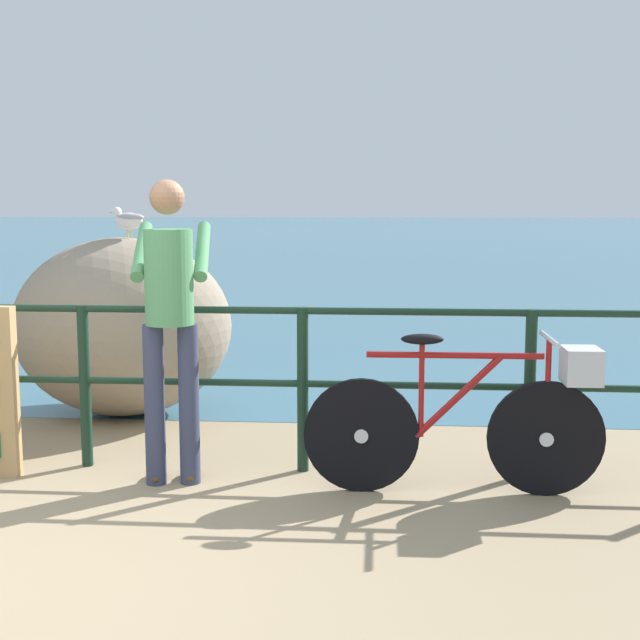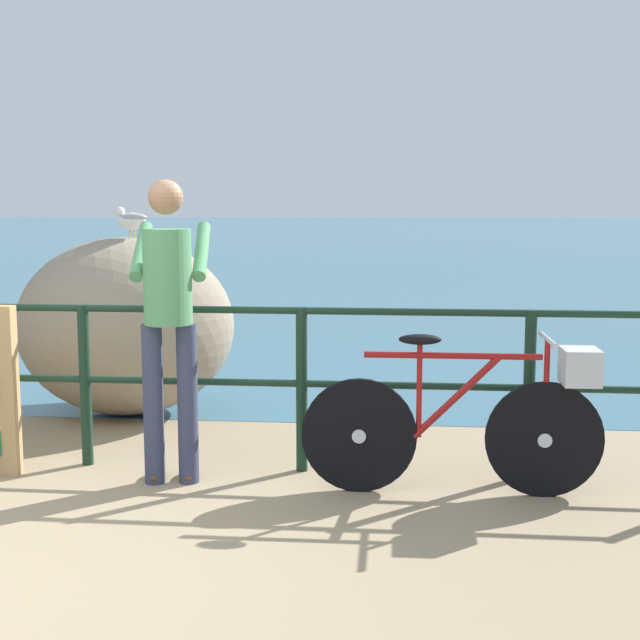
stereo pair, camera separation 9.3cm
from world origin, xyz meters
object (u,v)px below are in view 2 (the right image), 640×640
at_px(seagull, 131,219).
at_px(bicycle, 478,415).
at_px(person_at_railing, 169,316).
at_px(breakwater_boulder_main, 126,326).

bearing_deg(seagull, bicycle, 171.36).
bearing_deg(bicycle, person_at_railing, 177.12).
relative_size(bicycle, breakwater_boulder_main, 1.00).
relative_size(person_at_railing, breakwater_boulder_main, 1.05).
xyz_separation_m(bicycle, breakwater_boulder_main, (-2.58, 1.70, 0.23)).
xyz_separation_m(person_at_railing, seagull, (-0.72, 1.60, 0.53)).
xyz_separation_m(bicycle, person_at_railing, (-1.79, 0.07, 0.53)).
bearing_deg(breakwater_boulder_main, seagull, -23.50).
height_order(bicycle, breakwater_boulder_main, breakwater_boulder_main).
relative_size(bicycle, person_at_railing, 0.96).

